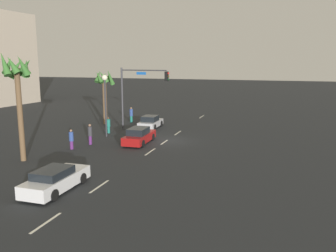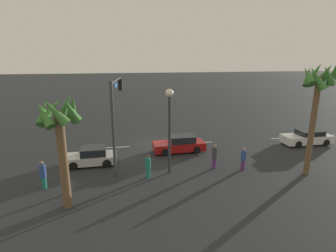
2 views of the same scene
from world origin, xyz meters
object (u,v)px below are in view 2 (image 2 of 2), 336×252
Objects in this scene: streetlamp at (169,115)px; pedestrian_1 at (43,174)px; car_1 at (307,138)px; palm_tree_1 at (318,89)px; pedestrian_0 at (148,166)px; pedestrian_3 at (214,156)px; car_0 at (92,157)px; pedestrian_2 at (243,158)px; car_2 at (180,144)px; palm_tree_0 at (60,125)px; traffic_signal at (116,108)px.

streetlamp reaches higher than pedestrian_1.
car_1 is 0.58× the size of palm_tree_1.
pedestrian_0 is 0.90× the size of pedestrian_3.
palm_tree_1 is (-15.30, 4.44, 5.49)m from car_0.
streetlamp is 9.98m from palm_tree_1.
pedestrian_0 is at bearing 142.70° from car_0.
pedestrian_2 is at bearing -178.58° from pedestrian_0.
car_1 is at bearing -163.20° from pedestrian_0.
pedestrian_2 reaches higher than pedestrian_0.
palm_tree_1 is (-7.95, 6.12, 5.45)m from car_2.
pedestrian_0 is at bearing -149.04° from palm_tree_0.
traffic_signal reaches higher than pedestrian_3.
traffic_signal is 6.51m from pedestrian_1.
pedestrian_1 is at bearing 2.36° from pedestrian_2.
palm_tree_0 is at bearing 14.44° from pedestrian_2.
pedestrian_0 is at bearing 16.80° from car_1.
pedestrian_3 is (-3.46, -0.21, -3.29)m from streetlamp.
pedestrian_2 is 6.83m from palm_tree_1.
car_0 is 7.30m from palm_tree_0.
pedestrian_1 is (4.67, 2.79, -3.58)m from traffic_signal.
pedestrian_2 is 0.92× the size of pedestrian_3.
car_2 is 4.39m from pedestrian_3.
car_1 is 2.52× the size of pedestrian_3.
car_0 is 11.55m from pedestrian_2.
palm_tree_0 is at bearing 43.52° from car_2.
streetlamp is 7.32m from palm_tree_0.
car_0 is at bearing -14.72° from pedestrian_2.
car_2 is (-7.35, -1.68, 0.04)m from car_0.
pedestrian_1 is (9.97, 5.18, 0.30)m from car_2.
pedestrian_3 is at bearing 167.30° from traffic_signal.
palm_tree_0 reaches higher than car_2.
palm_tree_0 is (6.42, 3.48, 0.46)m from streetlamp.
streetlamp is (-3.64, 1.81, -0.29)m from traffic_signal.
palm_tree_1 reaches higher than pedestrian_2.
car_0 is at bearing 12.85° from car_2.
car_2 is at bearing -152.56° from pedestrian_1.
traffic_signal is at bearing -49.69° from pedestrian_0.
traffic_signal reaches higher than pedestrian_1.
car_2 is 0.75× the size of streetlamp.
car_1 is 0.70× the size of traffic_signal.
car_2 is 2.46× the size of pedestrian_3.
pedestrian_3 is (-7.10, 1.60, -3.57)m from traffic_signal.
car_0 is 7.54m from car_2.
palm_tree_0 is at bearing 20.39° from car_1.
streetlamp reaches higher than car_0.
palm_tree_1 reaches higher than streetlamp.
car_1 is 16.45m from pedestrian_0.
pedestrian_0 is at bearing 8.93° from pedestrian_3.
car_2 reaches higher than car_0.
pedestrian_3 is at bearing -176.54° from streetlamp.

